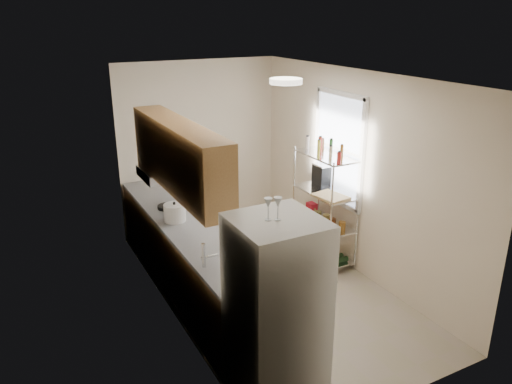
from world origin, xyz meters
TOP-DOWN VIEW (x-y plane):
  - room at (0.00, 0.00)m, footprint 2.52×4.42m
  - counter_run at (-0.92, 0.44)m, footprint 0.63×3.51m
  - upper_cabinets at (-1.05, 0.10)m, footprint 0.33×2.20m
  - range_hood at (-1.00, 0.90)m, footprint 0.50×0.60m
  - window at (1.23, 0.35)m, footprint 0.06×1.00m
  - bakers_rack at (1.00, 0.30)m, footprint 0.45×0.90m
  - ceiling_dome at (0.00, -0.30)m, footprint 0.34×0.34m
  - refrigerator at (-0.87, -1.65)m, footprint 0.70×0.70m
  - wine_glass_a at (-0.87, -1.66)m, footprint 0.07×0.07m
  - wine_glass_b at (-0.94, -1.62)m, footprint 0.07×0.07m
  - rice_cooker at (-1.00, 0.53)m, footprint 0.26×0.26m
  - frying_pan_large at (-0.96, 0.96)m, footprint 0.25×0.25m
  - frying_pan_small at (-0.93, 0.84)m, footprint 0.27×0.27m
  - cutting_board at (0.93, 0.07)m, footprint 0.39×0.46m
  - espresso_machine at (1.13, 0.59)m, footprint 0.16×0.24m
  - storage_bag at (1.03, 0.63)m, footprint 0.10×0.15m

SIDE VIEW (x-z plane):
  - counter_run at x=-0.92m, z-range 0.00..0.90m
  - storage_bag at x=1.03m, z-range 0.56..0.73m
  - refrigerator at x=-0.87m, z-range 0.00..1.70m
  - frying_pan_small at x=-0.93m, z-range 0.90..0.94m
  - frying_pan_large at x=-0.96m, z-range 0.90..0.94m
  - rice_cooker at x=-1.00m, z-range 0.90..1.11m
  - cutting_board at x=0.93m, z-range 1.01..1.04m
  - bakers_rack at x=1.00m, z-range 0.24..1.97m
  - espresso_machine at x=1.13m, z-range 1.01..1.29m
  - room at x=0.00m, z-range -0.01..2.61m
  - range_hood at x=-1.00m, z-range 1.33..1.45m
  - window at x=1.23m, z-range 0.82..2.28m
  - wine_glass_b at x=-0.94m, z-range 1.70..1.89m
  - wine_glass_a at x=-0.87m, z-range 1.70..1.89m
  - upper_cabinets at x=-1.05m, z-range 1.45..2.17m
  - ceiling_dome at x=0.00m, z-range 2.54..2.60m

